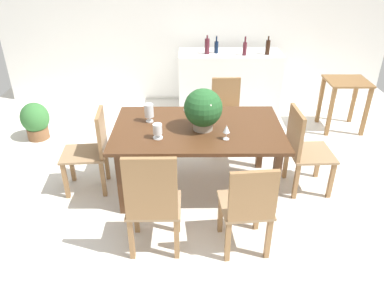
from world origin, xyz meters
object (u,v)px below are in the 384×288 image
(chair_head_end, at_px, (93,148))
(kitchen_counter, at_px, (229,83))
(chair_near_left, at_px, (153,201))
(dining_table, at_px, (198,135))
(crystal_vase_center_near, at_px, (149,111))
(chair_near_right, at_px, (248,206))
(flower_centerpiece, at_px, (203,109))
(crystal_vase_left, at_px, (158,130))
(side_table, at_px, (345,93))
(chair_far_right, at_px, (226,111))
(potted_plant_floor, at_px, (35,120))
(wine_bottle_dark, at_px, (216,47))
(wine_bottle_clear, at_px, (268,47))
(wine_bottle_amber, at_px, (245,48))
(wine_glass, at_px, (226,129))
(chair_foot_end, at_px, (303,146))
(wine_bottle_green, at_px, (207,46))

(chair_head_end, bearing_deg, kitchen_counter, 137.50)
(kitchen_counter, bearing_deg, chair_near_left, -106.48)
(dining_table, distance_m, crystal_vase_center_near, 0.58)
(chair_near_right, xyz_separation_m, flower_centerpiece, (-0.36, 0.96, 0.48))
(chair_near_left, relative_size, crystal_vase_left, 6.79)
(crystal_vase_left, height_order, side_table, crystal_vase_left)
(chair_far_right, height_order, potted_plant_floor, chair_far_right)
(wine_bottle_dark, relative_size, wine_bottle_clear, 0.94)
(crystal_vase_center_near, xyz_separation_m, wine_bottle_amber, (1.26, 1.88, 0.18))
(wine_bottle_amber, xyz_separation_m, side_table, (1.41, -0.52, -0.52))
(crystal_vase_left, bearing_deg, chair_near_right, -43.11)
(crystal_vase_left, xyz_separation_m, wine_glass, (0.68, -0.02, 0.02))
(kitchen_counter, bearing_deg, potted_plant_floor, -161.05)
(wine_glass, relative_size, wine_bottle_dark, 0.59)
(wine_bottle_clear, bearing_deg, chair_head_end, -137.30)
(chair_far_right, xyz_separation_m, chair_foot_end, (0.74, -1.01, 0.02))
(wine_bottle_dark, height_order, wine_bottle_green, wine_bottle_green)
(crystal_vase_center_near, height_order, wine_bottle_amber, wine_bottle_amber)
(kitchen_counter, height_order, wine_bottle_clear, wine_bottle_clear)
(dining_table, height_order, potted_plant_floor, dining_table)
(chair_head_end, xyz_separation_m, wine_bottle_amber, (1.88, 2.02, 0.56))
(kitchen_counter, relative_size, wine_bottle_dark, 6.19)
(chair_foot_end, bearing_deg, wine_bottle_dark, 18.46)
(chair_head_end, xyz_separation_m, wine_bottle_green, (1.32, 2.10, 0.57))
(kitchen_counter, bearing_deg, chair_foot_end, -74.72)
(wine_bottle_amber, bearing_deg, wine_glass, -101.50)
(wine_bottle_amber, distance_m, side_table, 1.59)
(kitchen_counter, relative_size, side_table, 2.11)
(dining_table, height_order, chair_far_right, chair_far_right)
(flower_centerpiece, bearing_deg, chair_near_right, -69.51)
(chair_near_right, bearing_deg, chair_foot_end, -131.70)
(wine_glass, bearing_deg, side_table, 43.31)
(chair_foot_end, relative_size, crystal_vase_center_near, 4.73)
(chair_head_end, relative_size, wine_bottle_dark, 3.67)
(chair_foot_end, distance_m, chair_head_end, 2.28)
(kitchen_counter, xyz_separation_m, side_table, (1.61, -0.67, 0.07))
(chair_foot_end, height_order, wine_bottle_green, wine_bottle_green)
(chair_foot_end, height_order, chair_head_end, chair_foot_end)
(chair_foot_end, xyz_separation_m, wine_bottle_dark, (-0.81, 2.16, 0.53))
(chair_far_right, distance_m, side_table, 1.83)
(chair_foot_end, relative_size, kitchen_counter, 0.60)
(chair_head_end, distance_m, crystal_vase_center_near, 0.74)
(flower_centerpiece, distance_m, wine_bottle_green, 2.16)
(crystal_vase_left, relative_size, kitchen_counter, 0.10)
(chair_foot_end, height_order, wine_bottle_clear, wine_bottle_clear)
(chair_head_end, bearing_deg, crystal_vase_left, 66.71)
(crystal_vase_left, distance_m, wine_bottle_green, 2.43)
(wine_glass, distance_m, wine_bottle_amber, 2.35)
(wine_bottle_amber, distance_m, potted_plant_floor, 3.20)
(chair_near_right, xyz_separation_m, potted_plant_floor, (-2.66, 2.22, -0.24))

